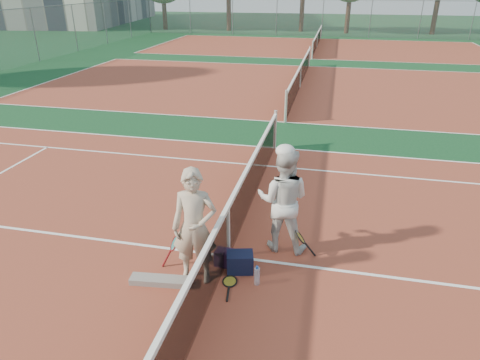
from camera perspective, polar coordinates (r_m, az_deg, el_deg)
name	(u,v)px	position (r m, az deg, el deg)	size (l,w,h in m)	color
ground	(229,256)	(7.52, -1.52, -10.16)	(130.00, 130.00, 0.00)	#0F381C
court_main	(229,256)	(7.52, -1.52, -10.14)	(23.77, 10.97, 0.01)	brown
court_far_a	(300,87)	(20.00, 7.99, 12.15)	(23.77, 10.97, 0.01)	brown
court_far_b	(317,47)	(33.29, 10.19, 17.02)	(23.77, 10.97, 0.01)	brown
net_main	(228,231)	(7.24, -1.57, -6.85)	(0.10, 10.98, 1.02)	black
net_far_a	(301,76)	(19.90, 8.07, 13.58)	(0.10, 10.98, 1.02)	black
net_far_b	(317,40)	(33.23, 10.26, 17.89)	(0.10, 10.98, 1.02)	black
fence_back	(323,18)	(40.10, 10.95, 20.39)	(32.00, 0.06, 3.00)	slate
player_a	(195,227)	(6.54, -6.07, -6.29)	(0.69, 0.45, 1.90)	tan
player_b	(283,200)	(7.33, 5.77, -2.69)	(0.91, 0.71, 1.88)	silver
racket_red	(175,251)	(7.26, -8.67, -9.33)	(0.31, 0.27, 0.54)	maroon
racket_black_held	(300,244)	(7.46, 7.96, -8.42)	(0.38, 0.27, 0.50)	black
racket_spare	(230,281)	(6.95, -1.37, -13.36)	(0.60, 0.27, 0.03)	black
sports_bag_navy	(240,262)	(7.09, -0.01, -10.90)	(0.43, 0.29, 0.34)	black
sports_bag_purple	(226,258)	(7.25, -1.94, -10.34)	(0.34, 0.23, 0.27)	#28102B
net_cover_canvas	(161,281)	(7.02, -10.52, -13.06)	(0.97, 0.22, 0.10)	slate
water_bottle	(257,276)	(6.83, 2.28, -12.71)	(0.09, 0.09, 0.30)	silver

